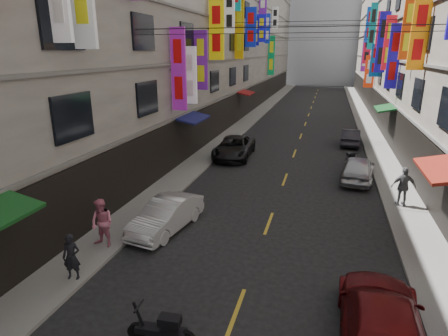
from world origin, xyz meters
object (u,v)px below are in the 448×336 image
Objects in this scene: pedestrian_lfar at (102,223)px; pedestrian_lnear at (71,257)px; car_right_near at (381,323)px; car_left_far at (234,147)px; car_left_mid at (166,215)px; car_right_mid at (358,169)px; car_right_far at (351,137)px; pedestrian_rfar at (403,186)px; scooter_crossing at (162,330)px; scooter_far_right at (351,160)px.

pedestrian_lnear is at bearing -74.42° from pedestrian_lfar.
car_right_near is 3.27× the size of pedestrian_lnear.
car_left_far is 17.94m from car_right_near.
car_right_mid is (8.00, 8.66, 0.06)m from car_left_mid.
pedestrian_lnear reaches higher than car_left_mid.
car_right_far is 2.07× the size of pedestrian_rfar.
pedestrian_lnear is at bearing 62.48° from scooter_crossing.
car_right_near reaches higher than scooter_crossing.
scooter_crossing is 6.43m from car_left_mid.
car_right_near is (7.75, -16.18, 0.02)m from car_left_far.
scooter_far_right is 2.70m from car_right_mid.
car_right_near is 9.72m from pedestrian_lfar.
car_left_mid is at bearing 68.90° from car_right_far.
car_left_far is at bearing -15.54° from scooter_far_right.
car_left_far is 8.52m from car_right_mid.
pedestrian_rfar is at bearing 94.61° from scooter_far_right.
pedestrian_lnear is (-1.40, -15.78, 0.18)m from car_left_far.
pedestrian_lfar reaches higher than car_left_mid.
car_right_far is at bearing 73.00° from pedestrian_lfar.
scooter_far_right is 7.77m from car_left_far.
car_right_mid is 3.96m from pedestrian_rfar.
scooter_crossing is 5.44m from car_right_near.
car_left_far is 1.20× the size of car_right_mid.
car_left_far is at bearing -13.17° from car_right_mid.
car_right_far is 21.83m from pedestrian_lfar.
scooter_crossing is 5.69m from pedestrian_lfar.
car_left_mid reaches higher than scooter_crossing.
scooter_crossing is at bearing 76.33° from car_right_mid.
car_left_mid is (-2.49, 5.92, 0.22)m from scooter_crossing.
car_left_far reaches higher than car_left_mid.
scooter_far_right is 0.35× the size of car_left_far.
car_left_mid is 4.41m from pedestrian_lnear.
scooter_far_right is at bearing -80.03° from pedestrian_rfar.
car_left_mid is at bearing 54.31° from car_right_mid.
pedestrian_lnear is 0.83× the size of pedestrian_lfar.
pedestrian_lnear reaches higher than scooter_crossing.
pedestrian_lfar is at bearing 24.05° from pedestrian_rfar.
pedestrian_rfar is at bearing 101.65° from car_right_far.
car_right_near reaches higher than car_left_far.
car_right_mid is (5.51, 14.59, 0.28)m from scooter_crossing.
pedestrian_lnear reaches higher than scooter_far_right.
scooter_crossing is 1.01× the size of scooter_far_right.
pedestrian_lfar reaches higher than car_left_far.
scooter_crossing is 0.97× the size of pedestrian_lfar.
car_right_near is at bearing 95.94° from car_right_mid.
car_right_mid reaches higher than car_left_mid.
car_right_mid is at bearing -23.98° from scooter_crossing.
pedestrian_lnear is (-9.16, -15.51, 0.45)m from scooter_far_right.
pedestrian_lfar is at bearing 82.70° from pedestrian_lnear.
pedestrian_lnear is 14.56m from pedestrian_rfar.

